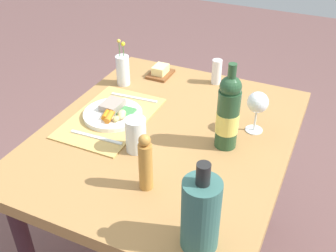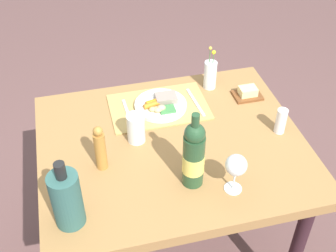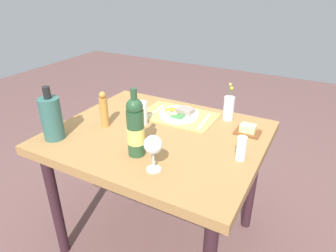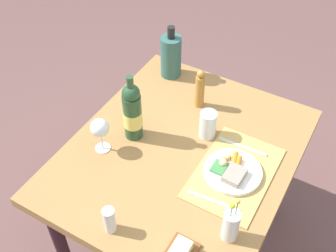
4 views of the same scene
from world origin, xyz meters
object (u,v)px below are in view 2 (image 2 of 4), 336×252
object	(u,v)px
dining_table	(172,158)
fork	(195,102)
water_tumbler	(136,130)
wine_glass	(236,166)
flower_vase	(210,74)
dinner_plate	(161,104)
wine_bottle	(194,155)
pepper_mill	(100,149)
cooler_bottle	(67,199)
butter_dish	(248,93)
salt_shaker	(281,121)
knife	(128,114)

from	to	relation	value
dining_table	fork	bearing A→B (deg)	-126.28
fork	water_tumbler	world-z (taller)	water_tumbler
wine_glass	flower_vase	distance (m)	0.66
fork	wine_glass	size ratio (longest dim) A/B	1.28
dinner_plate	wine_glass	bearing A→B (deg)	105.26
dinner_plate	fork	size ratio (longest dim) A/B	1.11
wine_bottle	flower_vase	bearing A→B (deg)	-113.99
flower_vase	pepper_mill	size ratio (longest dim) A/B	1.08
pepper_mill	dining_table	bearing A→B (deg)	-167.13
wine_glass	wine_bottle	world-z (taller)	wine_bottle
cooler_bottle	wine_bottle	size ratio (longest dim) A/B	0.86
butter_dish	salt_shaker	size ratio (longest dim) A/B	1.12
wine_glass	dinner_plate	bearing A→B (deg)	-74.74
water_tumbler	wine_bottle	size ratio (longest dim) A/B	0.40
wine_bottle	dinner_plate	bearing A→B (deg)	-88.62
pepper_mill	wine_bottle	bearing A→B (deg)	153.43
butter_dish	wine_bottle	size ratio (longest dim) A/B	0.40
knife	fork	bearing A→B (deg)	179.86
fork	pepper_mill	xyz separation A→B (m)	(0.47, 0.30, 0.09)
dinner_plate	fork	bearing A→B (deg)	177.88
salt_shaker	pepper_mill	world-z (taller)	pepper_mill
butter_dish	pepper_mill	world-z (taller)	pepper_mill
flower_vase	cooler_bottle	bearing A→B (deg)	42.11
knife	wine_bottle	distance (m)	0.50
fork	cooler_bottle	distance (m)	0.82
dining_table	salt_shaker	size ratio (longest dim) A/B	9.50
wine_glass	flower_vase	size ratio (longest dim) A/B	0.76
knife	water_tumbler	size ratio (longest dim) A/B	1.67
dining_table	butter_dish	bearing A→B (deg)	-151.87
fork	salt_shaker	size ratio (longest dim) A/B	1.84
dining_table	water_tumbler	size ratio (longest dim) A/B	8.46
dining_table	fork	xyz separation A→B (m)	(-0.17, -0.23, 0.10)
cooler_bottle	butter_dish	bearing A→B (deg)	-148.52
dining_table	fork	distance (m)	0.31
water_tumbler	butter_dish	bearing A→B (deg)	-162.89
salt_shaker	cooler_bottle	distance (m)	0.94
pepper_mill	cooler_bottle	bearing A→B (deg)	59.03
dining_table	flower_vase	bearing A→B (deg)	-128.64
wine_bottle	pepper_mill	distance (m)	0.36
cooler_bottle	wine_bottle	distance (m)	0.47
dining_table	dinner_plate	distance (m)	0.26
wine_bottle	butter_dish	bearing A→B (deg)	-131.59
knife	water_tumbler	world-z (taller)	water_tumbler
fork	wine_glass	bearing A→B (deg)	83.85
water_tumbler	wine_bottle	world-z (taller)	wine_bottle
butter_dish	pepper_mill	distance (m)	0.79
dining_table	pepper_mill	world-z (taller)	pepper_mill
wine_glass	water_tumbler	bearing A→B (deg)	-50.08
wine_bottle	knife	bearing A→B (deg)	-69.73
water_tumbler	knife	bearing A→B (deg)	-87.97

